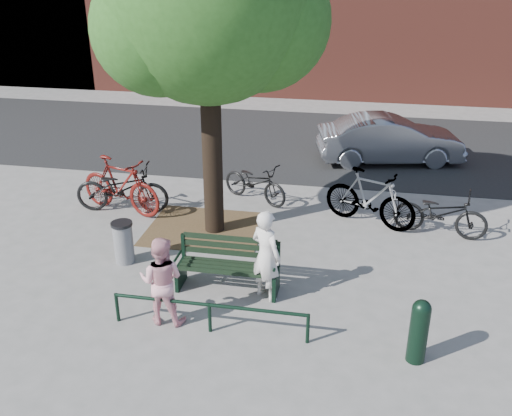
% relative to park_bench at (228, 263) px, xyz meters
% --- Properties ---
extents(ground, '(90.00, 90.00, 0.00)m').
position_rel_park_bench_xyz_m(ground, '(0.00, -0.08, -0.48)').
color(ground, gray).
rests_on(ground, ground).
extents(dirt_pit, '(2.40, 2.00, 0.02)m').
position_rel_park_bench_xyz_m(dirt_pit, '(-1.00, 2.12, -0.47)').
color(dirt_pit, brown).
rests_on(dirt_pit, ground).
extents(road, '(40.00, 7.00, 0.01)m').
position_rel_park_bench_xyz_m(road, '(0.00, 8.42, -0.47)').
color(road, black).
rests_on(road, ground).
extents(park_bench, '(1.74, 0.54, 0.97)m').
position_rel_park_bench_xyz_m(park_bench, '(0.00, 0.00, 0.00)').
color(park_bench, black).
rests_on(park_bench, ground).
extents(guard_railing, '(3.06, 0.06, 0.51)m').
position_rel_park_bench_xyz_m(guard_railing, '(0.00, -1.28, -0.08)').
color(guard_railing, black).
rests_on(guard_railing, ground).
extents(street_tree, '(4.20, 3.80, 6.50)m').
position_rel_park_bench_xyz_m(street_tree, '(-0.75, 2.12, 3.94)').
color(street_tree, black).
rests_on(street_tree, ground).
extents(person_left, '(0.70, 0.64, 1.59)m').
position_rel_park_bench_xyz_m(person_left, '(0.68, -0.17, 0.32)').
color(person_left, silver).
rests_on(person_left, ground).
extents(person_right, '(0.72, 0.56, 1.46)m').
position_rel_park_bench_xyz_m(person_right, '(-0.79, -1.13, 0.25)').
color(person_right, pink).
rests_on(person_right, ground).
extents(bollard, '(0.27, 0.27, 1.00)m').
position_rel_park_bench_xyz_m(bollard, '(3.06, -1.39, 0.06)').
color(bollard, black).
rests_on(bollard, ground).
extents(litter_bin, '(0.40, 0.40, 0.82)m').
position_rel_park_bench_xyz_m(litter_bin, '(-2.13, 0.52, -0.06)').
color(litter_bin, gray).
rests_on(litter_bin, ground).
extents(bicycle_a, '(2.15, 0.96, 1.09)m').
position_rel_park_bench_xyz_m(bicycle_a, '(-3.05, 2.68, 0.07)').
color(bicycle_a, black).
rests_on(bicycle_a, ground).
extents(bicycle_b, '(2.19, 1.21, 1.27)m').
position_rel_park_bench_xyz_m(bicycle_b, '(-3.07, 2.65, 0.16)').
color(bicycle_b, '#530F0B').
rests_on(bicycle_b, ground).
extents(bicycle_c, '(1.85, 1.37, 0.93)m').
position_rel_park_bench_xyz_m(bicycle_c, '(-0.25, 3.79, -0.01)').
color(bicycle_c, black).
rests_on(bicycle_c, ground).
extents(bicycle_d, '(2.09, 1.34, 1.22)m').
position_rel_park_bench_xyz_m(bicycle_d, '(2.36, 3.01, 0.13)').
color(bicycle_d, gray).
rests_on(bicycle_d, ground).
extents(bicycle_e, '(1.95, 0.97, 0.98)m').
position_rel_park_bench_xyz_m(bicycle_e, '(3.78, 2.77, 0.01)').
color(bicycle_e, black).
rests_on(bicycle_e, ground).
extents(parked_car, '(4.09, 2.15, 1.28)m').
position_rel_park_bench_xyz_m(parked_car, '(2.87, 7.11, 0.16)').
color(parked_car, gray).
rests_on(parked_car, ground).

